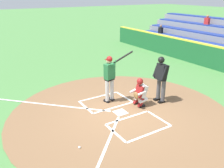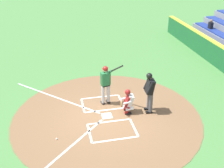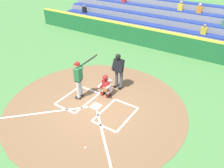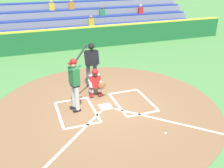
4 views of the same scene
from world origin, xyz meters
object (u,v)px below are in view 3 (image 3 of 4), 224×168
(catcher, at_px, (106,85))
(baseball, at_px, (85,148))
(batter, at_px, (79,77))
(plate_umpire, at_px, (119,69))

(catcher, bearing_deg, baseball, 111.70)
(batter, distance_m, catcher, 1.31)
(batter, xyz_separation_m, plate_umpire, (-1.05, -1.68, -0.02))
(baseball, bearing_deg, batter, -47.18)
(batter, height_order, plate_umpire, batter)
(batter, height_order, catcher, batter)
(catcher, relative_size, plate_umpire, 0.61)
(catcher, xyz_separation_m, baseball, (-1.24, 3.11, -0.55))
(batter, bearing_deg, baseball, 132.82)
(plate_umpire, bearing_deg, baseball, 105.53)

